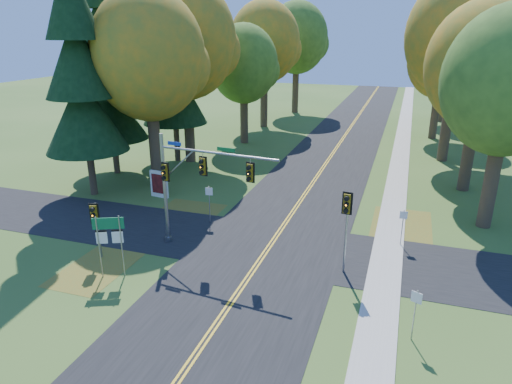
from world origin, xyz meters
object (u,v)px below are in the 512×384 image
(info_kiosk, at_px, (159,184))
(traffic_mast, at_px, (190,178))
(route_sign_cluster, at_px, (109,234))
(east_signal_pole, at_px, (347,212))

(info_kiosk, bearing_deg, traffic_mast, -40.67)
(route_sign_cluster, bearing_deg, east_signal_pole, -4.24)
(east_signal_pole, height_order, route_sign_cluster, east_signal_pole)
(traffic_mast, height_order, route_sign_cluster, traffic_mast)
(east_signal_pole, distance_m, info_kiosk, 15.59)
(traffic_mast, xyz_separation_m, route_sign_cluster, (-2.30, -4.05, -1.77))
(route_sign_cluster, relative_size, info_kiosk, 1.62)
(east_signal_pole, xyz_separation_m, route_sign_cluster, (-10.48, -3.76, -1.01))
(east_signal_pole, height_order, info_kiosk, east_signal_pole)
(traffic_mast, bearing_deg, east_signal_pole, 3.72)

